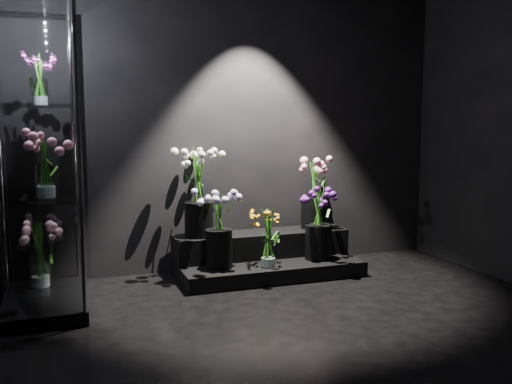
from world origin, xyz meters
name	(u,v)px	position (x,y,z in m)	size (l,w,h in m)	color
floor	(336,345)	(0.00, 0.00, 0.00)	(4.00, 4.00, 0.00)	black
wall_back	(236,115)	(0.00, 2.00, 1.40)	(4.00, 4.00, 0.00)	black
display_riser	(265,257)	(0.17, 1.68, 0.15)	(1.59, 0.71, 0.35)	black
display_case	(36,162)	(-1.69, 1.31, 1.07)	(0.58, 0.97, 2.14)	black
bouquet_orange_bells	(268,237)	(0.09, 1.40, 0.39)	(0.36, 0.36, 0.48)	white
bouquet_lilac	(219,221)	(-0.31, 1.51, 0.53)	(0.39, 0.39, 0.67)	black
bouquet_purple	(319,220)	(0.60, 1.50, 0.48)	(0.34, 0.34, 0.62)	black
bouquet_cream_roses	(199,187)	(-0.41, 1.77, 0.78)	(0.47, 0.47, 0.77)	black
bouquet_pink_roses	(314,189)	(0.69, 1.78, 0.72)	(0.47, 0.47, 0.64)	black
bouquet_case_pink	(45,164)	(-1.63, 1.15, 1.07)	(0.35, 0.35, 0.44)	white
bouquet_case_magenta	(39,79)	(-1.65, 1.50, 1.65)	(0.23, 0.23, 0.37)	white
bouquet_case_base_pink	(39,253)	(-1.71, 1.55, 0.36)	(0.32, 0.32, 0.50)	white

